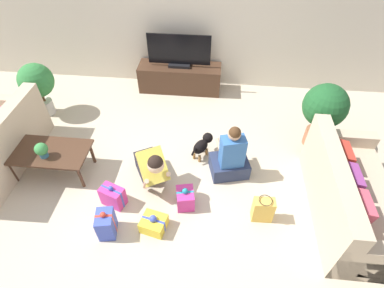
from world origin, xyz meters
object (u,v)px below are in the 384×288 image
object	(u,v)px
potted_plant_corner_left	(37,83)
gift_box_b	(154,223)
potted_plant_corner_right	(324,109)
gift_box_a	(106,224)
gift_box_d	(185,198)
gift_bag_a	(263,210)
coffee_table	(49,153)
person_sitting	(231,158)
gift_box_c	(113,196)
tabletop_plant	(42,150)
tv	(179,53)
dog	(203,144)
person_kneeling	(151,166)
sofa_right	(349,197)
tv_console	(180,78)

from	to	relation	value
potted_plant_corner_left	gift_box_b	bearing A→B (deg)	-41.89
potted_plant_corner_right	gift_box_a	distance (m)	3.36
gift_box_d	gift_bag_a	xyz separation A→B (m)	(0.98, -0.11, 0.05)
coffee_table	person_sitting	distance (m)	2.50
gift_box_c	gift_bag_a	bearing A→B (deg)	-1.07
potted_plant_corner_right	gift_box_a	size ratio (longest dim) A/B	2.59
person_sitting	tabletop_plant	world-z (taller)	person_sitting
tv	dog	bearing A→B (deg)	-71.80
potted_plant_corner_right	gift_box_c	distance (m)	3.19
potted_plant_corner_right	gift_box_d	size ratio (longest dim) A/B	3.30
coffee_table	person_kneeling	bearing A→B (deg)	-2.83
tv	person_sitting	distance (m)	2.32
person_kneeling	dog	xyz separation A→B (m)	(0.64, 0.62, -0.13)
tv	gift_box_d	bearing A→B (deg)	-81.20
potted_plant_corner_left	dog	bearing A→B (deg)	-14.99
gift_box_b	sofa_right	bearing A→B (deg)	11.54
gift_box_a	gift_bag_a	world-z (taller)	gift_box_a
person_sitting	tabletop_plant	xyz separation A→B (m)	(-2.49, -0.32, 0.23)
potted_plant_corner_right	gift_box_b	distance (m)	2.88
tv_console	gift_box_c	size ratio (longest dim) A/B	4.42
person_sitting	potted_plant_corner_left	bearing A→B (deg)	-32.99
tv	gift_box_a	distance (m)	3.24
sofa_right	tv	world-z (taller)	tv
potted_plant_corner_right	gift_box_b	xyz separation A→B (m)	(-2.21, -1.74, -0.60)
gift_box_a	gift_box_c	distance (m)	0.42
dog	gift_box_a	bearing A→B (deg)	85.65
dog	gift_box_c	distance (m)	1.49
coffee_table	tabletop_plant	bearing A→B (deg)	-89.73
potted_plant_corner_left	gift_box_b	size ratio (longest dim) A/B	2.76
potted_plant_corner_right	tabletop_plant	distance (m)	3.95
tv_console	gift_box_c	distance (m)	2.78
sofa_right	person_sitting	distance (m)	1.54
tv	person_kneeling	distance (m)	2.39
potted_plant_corner_right	gift_box_a	world-z (taller)	potted_plant_corner_right
potted_plant_corner_left	gift_bag_a	world-z (taller)	potted_plant_corner_left
gift_box_c	gift_box_b	bearing A→B (deg)	-27.47
sofa_right	gift_bag_a	world-z (taller)	sofa_right
person_sitting	person_kneeling	bearing A→B (deg)	1.20
person_kneeling	gift_box_d	distance (m)	0.61
coffee_table	gift_box_c	bearing A→B (deg)	-24.69
gift_box_a	tv	bearing A→B (deg)	81.40
potted_plant_corner_left	potted_plant_corner_right	size ratio (longest dim) A/B	0.89
coffee_table	potted_plant_corner_right	distance (m)	3.93
tv_console	potted_plant_corner_right	size ratio (longest dim) A/B	1.45
potted_plant_corner_right	person_sitting	xyz separation A→B (m)	(-1.31, -0.75, -0.38)
tv	gift_bag_a	distance (m)	3.15
tv_console	gift_box_a	size ratio (longest dim) A/B	3.74
potted_plant_corner_right	gift_box_b	size ratio (longest dim) A/B	3.09
potted_plant_corner_right	gift_bag_a	size ratio (longest dim) A/B	2.76
person_kneeling	tabletop_plant	size ratio (longest dim) A/B	3.54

